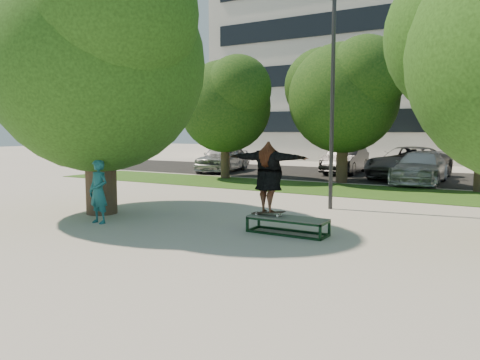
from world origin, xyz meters
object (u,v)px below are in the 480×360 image
Objects in this scene: car_grey at (409,163)px; car_silver_b at (420,168)px; tree_left at (97,52)px; car_silver_a at (223,158)px; lamppost at (332,101)px; grind_box at (287,226)px; car_dark at (345,160)px; bystander at (99,191)px.

car_silver_b is (0.85, -1.85, -0.07)m from car_grey.
tree_left is 14.16m from car_silver_a.
lamppost reaches higher than car_grey.
car_silver_a is at bearing -160.97° from car_grey.
car_silver_a is (-4.31, 12.99, -3.63)m from tree_left.
tree_left is 7.05m from grind_box.
lamppost is 1.10× the size of car_grey.
car_grey is (5.50, 14.25, -3.65)m from tree_left.
car_silver_a is 1.02× the size of car_dark.
lamppost is 1.34× the size of car_dark.
car_dark is at bearing 89.57° from bystander.
bystander is at bearing -96.81° from car_dark.
tree_left is 14.42m from car_silver_b.
lamppost is at bearing -77.66° from car_dark.
car_silver_b is (1.05, 8.50, -2.45)m from lamppost.
car_grey is at bearing 90.59° from grind_box.
lamppost is 4.78m from grind_box.
car_dark is (-3.30, 11.50, -2.40)m from lamppost.
car_silver_a reaches higher than car_silver_b.
grind_box is 0.32× the size of car_grey.
tree_left is 3.94m from bystander.
bystander is 0.33× the size of car_silver_b.
lamppost is 1.31× the size of car_silver_a.
car_silver_b is at bearing 86.71° from grind_box.
tree_left is 15.71m from car_grey.
car_grey is at bearing 76.70° from bystander.
car_dark is 0.95× the size of car_silver_b.
tree_left is 15.96m from car_dark.
car_silver_b is (6.34, 12.41, -3.73)m from tree_left.
bystander is 14.50m from car_silver_b.
car_dark reaches higher than grind_box.
car_dark is (1.99, 15.41, -3.67)m from tree_left.
car_silver_b is at bearing -13.05° from car_silver_a.
car_dark is (-3.65, 15.23, 0.56)m from grind_box.
tree_left is at bearing -117.29° from car_silver_b.
car_grey reaches higher than grind_box.
tree_left is 1.48× the size of car_silver_b.
car_dark is at bearing 145.20° from car_silver_b.
bystander reaches higher than car_silver_b.
car_dark is at bearing 173.49° from car_grey.
lamppost reaches higher than car_silver_b.
bystander is 0.35× the size of car_dark.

